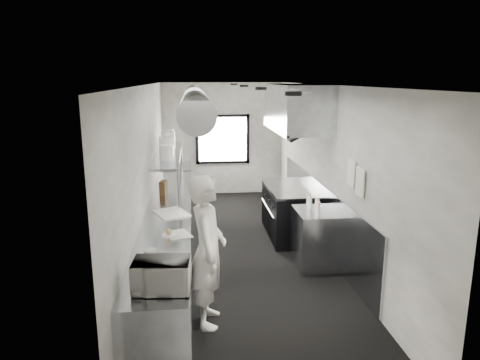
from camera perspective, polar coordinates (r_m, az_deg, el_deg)
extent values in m
cube|color=black|center=(7.75, -0.14, -9.12)|extent=(3.00, 8.00, 0.01)
cube|color=silver|center=(7.18, -0.15, 12.06)|extent=(3.00, 8.00, 0.01)
cube|color=silver|center=(11.27, -2.25, 5.25)|extent=(3.00, 0.02, 2.80)
cube|color=silver|center=(3.56, 6.67, -12.27)|extent=(3.00, 0.02, 2.80)
cube|color=silver|center=(7.34, -11.87, 0.79)|extent=(0.02, 8.00, 2.80)
cube|color=silver|center=(7.64, 11.13, 1.29)|extent=(0.02, 8.00, 2.80)
cube|color=#959CA3|center=(8.12, 10.12, -4.17)|extent=(0.03, 5.50, 1.10)
cylinder|color=#969A9E|center=(7.55, -5.84, 10.14)|extent=(0.40, 6.40, 0.40)
cube|color=white|center=(11.23, -2.24, 5.22)|extent=(1.20, 0.03, 1.10)
cube|color=black|center=(11.18, -2.27, 8.15)|extent=(1.36, 0.03, 0.08)
cube|color=black|center=(11.34, -2.22, 2.35)|extent=(1.36, 0.03, 0.08)
cube|color=black|center=(11.22, -5.52, 5.17)|extent=(0.08, 0.03, 1.25)
cube|color=black|center=(11.31, 1.01, 5.28)|extent=(0.08, 0.03, 1.25)
cube|color=#959CA3|center=(8.07, 7.23, 9.22)|extent=(0.80, 2.20, 0.80)
cube|color=#959CA3|center=(8.03, 4.49, 6.47)|extent=(0.05, 2.20, 0.05)
cube|color=black|center=(8.08, 6.60, 6.82)|extent=(0.50, 2.10, 0.28)
cube|color=#959CA3|center=(7.09, -9.07, -7.52)|extent=(0.70, 6.00, 0.90)
cube|color=#959CA3|center=(8.27, -9.18, 3.31)|extent=(0.45, 3.00, 0.04)
cylinder|color=#959CA3|center=(6.95, -8.02, -1.25)|extent=(0.04, 0.04, 0.66)
cylinder|color=#959CA3|center=(8.32, -7.73, 1.11)|extent=(0.04, 0.04, 0.66)
cylinder|color=#959CA3|center=(9.69, -7.51, 2.80)|extent=(0.04, 0.04, 0.66)
cube|color=black|center=(8.41, 6.52, -4.15)|extent=(0.85, 1.60, 0.90)
cube|color=#959CA3|center=(8.29, 6.60, -1.04)|extent=(0.85, 1.60, 0.04)
cube|color=#959CA3|center=(8.33, 3.76, -4.25)|extent=(0.03, 1.55, 0.80)
cylinder|color=#959CA3|center=(8.30, 3.56, -3.60)|extent=(0.03, 1.30, 0.03)
cube|color=#959CA3|center=(7.15, 9.74, -7.38)|extent=(0.65, 0.80, 0.90)
cube|color=#959CA3|center=(10.64, -8.10, -0.55)|extent=(0.70, 1.20, 0.90)
cube|color=white|center=(6.47, 14.04, 0.87)|extent=(0.02, 0.28, 0.38)
cube|color=white|center=(6.16, 15.11, -0.27)|extent=(0.02, 0.28, 0.38)
imported|color=silver|center=(5.33, -4.16, -9.07)|extent=(0.48, 0.69, 1.84)
imported|color=silver|center=(4.46, -10.02, -11.92)|extent=(0.53, 0.42, 0.30)
cylinder|color=#B4BFB0|center=(4.87, -12.15, -11.18)|extent=(0.14, 0.14, 0.09)
cylinder|color=#B4BFB0|center=(5.25, -11.40, -9.27)|extent=(0.18, 0.18, 0.10)
cube|color=silver|center=(5.94, -7.92, -6.94)|extent=(0.40, 0.45, 0.01)
cylinder|color=white|center=(5.93, -9.10, -6.99)|extent=(0.19, 0.19, 0.02)
sphere|color=tan|center=(5.91, -9.12, -6.55)|extent=(0.08, 0.08, 0.08)
cube|color=silver|center=(6.85, -8.76, -4.21)|extent=(0.62, 0.69, 0.02)
cube|color=#51381C|center=(7.95, -9.78, -0.98)|extent=(0.14, 0.24, 0.24)
cylinder|color=white|center=(7.50, -9.35, 3.47)|extent=(0.27, 0.27, 0.26)
cylinder|color=white|center=(7.93, -9.39, 4.27)|extent=(0.29, 0.29, 0.34)
cylinder|color=white|center=(8.55, -9.16, 4.97)|extent=(0.30, 0.30, 0.35)
cylinder|color=white|center=(8.94, -9.17, 5.31)|extent=(0.30, 0.30, 0.35)
cylinder|color=silver|center=(6.73, 10.02, -3.92)|extent=(0.06, 0.06, 0.16)
cylinder|color=silver|center=(6.79, 9.93, -3.60)|extent=(0.08, 0.08, 0.20)
cylinder|color=silver|center=(6.96, 9.84, -3.19)|extent=(0.08, 0.08, 0.20)
cylinder|color=silver|center=(7.08, 8.95, -2.91)|extent=(0.07, 0.07, 0.19)
cylinder|color=silver|center=(7.26, 8.77, -2.51)|extent=(0.08, 0.08, 0.19)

